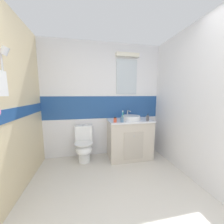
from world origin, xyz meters
TOP-DOWN VIEW (x-y plane):
  - ground_plane at (0.00, 1.20)m, footprint 3.20×3.48m
  - wall_back_tiled at (0.01, 2.45)m, footprint 3.20×0.20m
  - wall_right_plain at (1.35, 1.20)m, footprint 0.10×3.48m
  - vanity_cabinet at (0.53, 2.13)m, footprint 0.93×0.57m
  - sink_basin at (0.56, 2.14)m, footprint 0.40×0.44m
  - toilet at (-0.45, 2.15)m, footprint 0.37×0.50m
  - toothbrush_cup at (0.30, 1.92)m, footprint 0.06×0.06m
  - soap_dispenser at (0.85, 1.94)m, footprint 0.06×0.06m
  - lotion_bottle_short at (0.16, 1.93)m, footprint 0.06×0.06m

SIDE VIEW (x-z plane):
  - ground_plane at x=0.00m, z-range -0.04..0.00m
  - toilet at x=-0.45m, z-range -0.02..0.72m
  - vanity_cabinet at x=0.53m, z-range 0.00..0.85m
  - sink_basin at x=0.56m, z-range 0.81..0.99m
  - lotion_bottle_short at x=0.16m, z-range 0.85..0.95m
  - soap_dispenser at x=0.85m, z-range 0.83..0.98m
  - toothbrush_cup at x=0.30m, z-range 0.79..1.03m
  - wall_right_plain at x=1.35m, z-range 0.00..2.50m
  - wall_back_tiled at x=0.01m, z-range 0.01..2.51m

